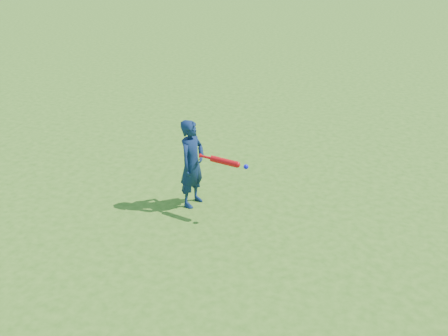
% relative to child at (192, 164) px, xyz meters
% --- Properties ---
extents(ground, '(80.00, 80.00, 0.00)m').
position_rel_child_xyz_m(ground, '(0.35, -0.16, -0.62)').
color(ground, '#396E1A').
rests_on(ground, ground).
extents(child, '(0.40, 0.51, 1.24)m').
position_rel_child_xyz_m(child, '(0.00, 0.00, 0.00)').
color(child, '#0F2146').
rests_on(child, ground).
extents(bat_swing, '(0.71, 0.21, 0.08)m').
position_rel_child_xyz_m(bat_swing, '(0.54, -0.17, 0.17)').
color(bat_swing, red).
rests_on(bat_swing, ground).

